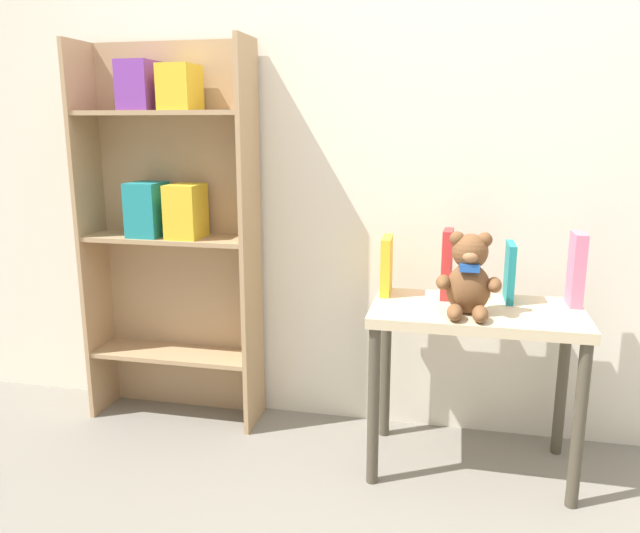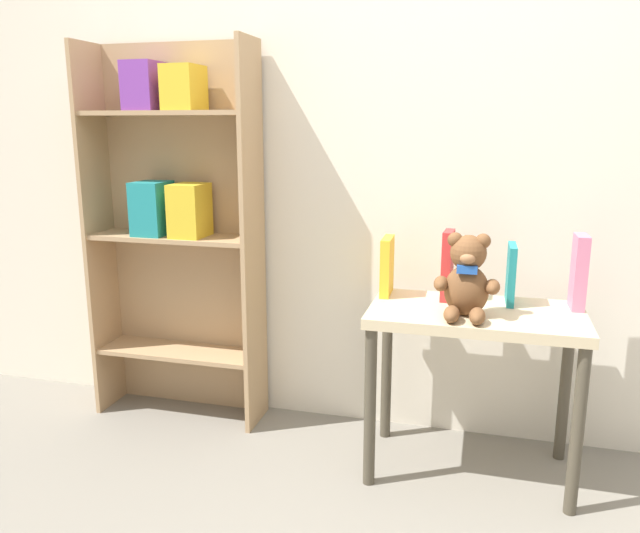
# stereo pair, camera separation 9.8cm
# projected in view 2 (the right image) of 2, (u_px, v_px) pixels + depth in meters

# --- Properties ---
(wall_back) EXTENTS (4.80, 0.06, 2.50)m
(wall_back) POSITION_uv_depth(u_px,v_px,m) (437.00, 111.00, 2.29)
(wall_back) COLOR silver
(wall_back) RESTS_ON ground_plane
(bookshelf_side) EXTENTS (0.70, 0.22, 1.52)m
(bookshelf_side) POSITION_uv_depth(u_px,v_px,m) (176.00, 213.00, 2.52)
(bookshelf_side) COLOR tan
(bookshelf_side) RESTS_ON ground_plane
(display_table) EXTENTS (0.71, 0.41, 0.60)m
(display_table) POSITION_uv_depth(u_px,v_px,m) (475.00, 337.00, 2.11)
(display_table) COLOR beige
(display_table) RESTS_ON ground_plane
(teddy_bear) EXTENTS (0.21, 0.19, 0.27)m
(teddy_bear) POSITION_uv_depth(u_px,v_px,m) (467.00, 279.00, 2.00)
(teddy_bear) COLOR brown
(teddy_bear) RESTS_ON display_table
(book_standing_yellow) EXTENTS (0.04, 0.15, 0.21)m
(book_standing_yellow) POSITION_uv_depth(u_px,v_px,m) (387.00, 266.00, 2.26)
(book_standing_yellow) COLOR gold
(book_standing_yellow) RESTS_ON display_table
(book_standing_red) EXTENTS (0.04, 0.11, 0.25)m
(book_standing_red) POSITION_uv_depth(u_px,v_px,m) (447.00, 265.00, 2.19)
(book_standing_red) COLOR red
(book_standing_red) RESTS_ON display_table
(book_standing_teal) EXTENTS (0.03, 0.15, 0.21)m
(book_standing_teal) POSITION_uv_depth(u_px,v_px,m) (511.00, 274.00, 2.15)
(book_standing_teal) COLOR teal
(book_standing_teal) RESTS_ON display_table
(book_standing_pink) EXTENTS (0.04, 0.11, 0.25)m
(book_standing_pink) POSITION_uv_depth(u_px,v_px,m) (579.00, 272.00, 2.08)
(book_standing_pink) COLOR #D17093
(book_standing_pink) RESTS_ON display_table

